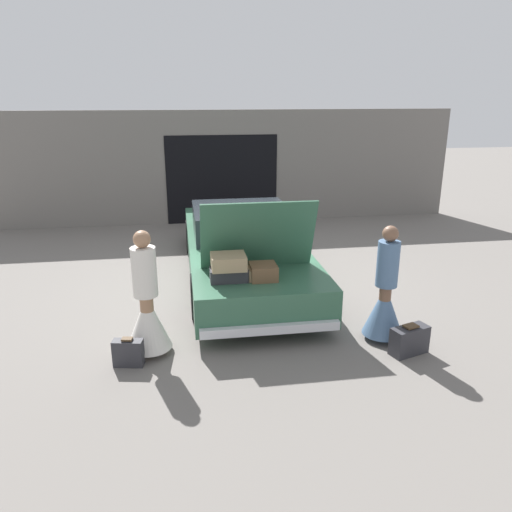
{
  "coord_description": "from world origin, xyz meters",
  "views": [
    {
      "loc": [
        -1.08,
        -8.42,
        3.2
      ],
      "look_at": [
        0.0,
        -1.46,
        0.88
      ],
      "focal_mm": 35.0,
      "sensor_mm": 36.0,
      "label": 1
    }
  ],
  "objects_px": {
    "person_left": "(147,311)",
    "car": "(243,248)",
    "suitcase_beside_right_person": "(409,340)",
    "suitcase_beside_left_person": "(128,353)",
    "person_right": "(385,300)"
  },
  "relations": [
    {
      "from": "person_left",
      "to": "suitcase_beside_right_person",
      "type": "height_order",
      "value": "person_left"
    },
    {
      "from": "car",
      "to": "person_left",
      "type": "height_order",
      "value": "car"
    },
    {
      "from": "suitcase_beside_left_person",
      "to": "suitcase_beside_right_person",
      "type": "xyz_separation_m",
      "value": [
        3.53,
        -0.25,
        0.01
      ]
    },
    {
      "from": "car",
      "to": "person_left",
      "type": "bearing_deg",
      "value": -121.39
    },
    {
      "from": "car",
      "to": "suitcase_beside_left_person",
      "type": "bearing_deg",
      "value": -122.24
    },
    {
      "from": "car",
      "to": "person_right",
      "type": "distance_m",
      "value": 3.07
    },
    {
      "from": "car",
      "to": "person_right",
      "type": "bearing_deg",
      "value": -59.41
    },
    {
      "from": "person_right",
      "to": "suitcase_beside_left_person",
      "type": "xyz_separation_m",
      "value": [
        -3.35,
        -0.2,
        -0.4
      ]
    },
    {
      "from": "suitcase_beside_left_person",
      "to": "person_left",
      "type": "bearing_deg",
      "value": 51.17
    },
    {
      "from": "person_right",
      "to": "suitcase_beside_right_person",
      "type": "bearing_deg",
      "value": -161.87
    },
    {
      "from": "car",
      "to": "suitcase_beside_right_person",
      "type": "bearing_deg",
      "value": -60.61
    },
    {
      "from": "person_left",
      "to": "car",
      "type": "bearing_deg",
      "value": 138.53
    },
    {
      "from": "person_right",
      "to": "suitcase_beside_left_person",
      "type": "height_order",
      "value": "person_right"
    },
    {
      "from": "person_right",
      "to": "suitcase_beside_left_person",
      "type": "distance_m",
      "value": 3.38
    },
    {
      "from": "person_left",
      "to": "suitcase_beside_left_person",
      "type": "bearing_deg",
      "value": -48.91
    }
  ]
}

